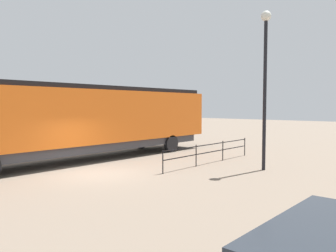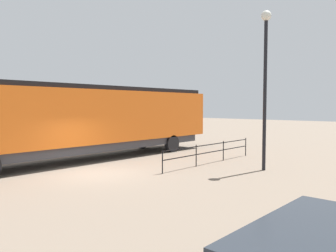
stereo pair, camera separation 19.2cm
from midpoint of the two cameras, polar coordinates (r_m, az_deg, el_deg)
The scene contains 4 objects.
ground_plane at distance 15.41m, azimuth -12.13°, elevation -7.88°, with size 120.00×120.00×0.00m, color #756656.
locomotive at distance 19.45m, azimuth -13.00°, elevation 1.28°, with size 3.12×17.65×4.09m.
lamp_post at distance 16.41m, azimuth 15.70°, elevation 9.56°, with size 0.47×0.47×7.32m.
platform_fence at distance 17.82m, azimuth 6.79°, elevation -3.99°, with size 0.05×7.39×1.08m.
Camera 1 is at (12.10, -9.03, 3.00)m, focal length 36.27 mm.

